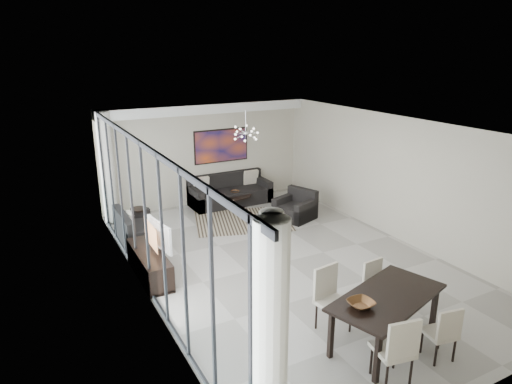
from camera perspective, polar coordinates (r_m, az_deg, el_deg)
room_shell at (r=9.58m, az=6.39°, el=-0.23°), size 6.00×9.00×2.90m
window_wall at (r=8.25m, az=-13.06°, el=-3.42°), size 0.37×8.95×2.90m
soffit at (r=12.81m, az=-6.23°, el=10.32°), size 5.98×0.40×0.26m
painting at (r=13.34m, az=-4.35°, el=5.78°), size 1.68×0.04×0.98m
chandelier at (r=11.38m, az=-1.30°, el=7.38°), size 0.66×0.66×0.71m
rug at (r=12.07m, az=-1.71°, el=-3.60°), size 2.88×2.52×0.01m
coffee_table at (r=13.13m, az=-2.87°, el=-0.89°), size 1.06×1.06×0.37m
bowl_coffee at (r=13.10m, az=-2.66°, el=-0.01°), size 0.27×0.27×0.08m
sofa_main at (r=13.36m, az=-3.32°, el=-0.23°), size 2.35×0.96×0.85m
loveseat at (r=11.00m, az=-14.56°, el=-4.90°), size 0.87×1.55×0.78m
armchair at (r=12.22m, az=4.98°, el=-2.11°), size 1.13×1.16×0.77m
side_table at (r=11.71m, az=-14.40°, el=-2.85°), size 0.42×0.42×0.57m
tv_console at (r=9.39m, az=-13.19°, el=-8.76°), size 0.49×1.73×0.54m
television at (r=9.24m, az=-12.54°, el=-5.37°), size 0.27×1.00×0.57m
dining_table at (r=7.31m, az=16.05°, el=-12.95°), size 2.15×1.51×0.81m
dining_chair_sw at (r=6.61m, az=17.29°, el=-17.98°), size 0.56×0.56×1.04m
dining_chair_se at (r=7.31m, az=22.46°, el=-15.73°), size 0.47×0.47×0.88m
dining_chair_nw at (r=7.54m, az=9.21°, el=-12.44°), size 0.55×0.55×1.06m
dining_chair_ne at (r=8.18m, az=14.76°, el=-10.97°), size 0.46×0.46×0.92m
bowl_dining at (r=6.88m, az=13.00°, el=-13.48°), size 0.38×0.38×0.09m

